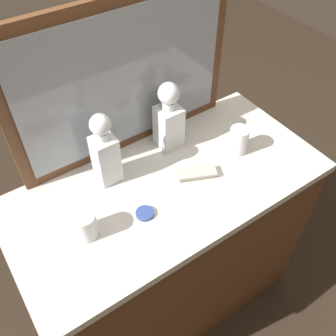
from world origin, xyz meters
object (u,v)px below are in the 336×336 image
object	(u,v)px
crystal_tumbler_far_right	(238,141)
silver_brush_left	(196,173)
crystal_decanter_right	(169,122)
crystal_tumbler_front	(85,226)
crystal_decanter_far_left	(105,155)
porcelain_dish	(145,213)

from	to	relation	value
crystal_tumbler_far_right	silver_brush_left	distance (m)	0.21
crystal_decanter_right	silver_brush_left	world-z (taller)	crystal_decanter_right
crystal_decanter_right	crystal_tumbler_far_right	xyz separation A→B (m)	(0.20, -0.18, -0.06)
crystal_tumbler_front	silver_brush_left	bearing A→B (deg)	0.42
crystal_tumbler_far_right	silver_brush_left	bearing A→B (deg)	-175.38
crystal_decanter_far_left	porcelain_dish	world-z (taller)	crystal_decanter_far_left
crystal_decanter_right	porcelain_dish	size ratio (longest dim) A/B	4.60
porcelain_dish	silver_brush_left	bearing A→B (deg)	9.73
silver_brush_left	crystal_decanter_right	bearing A→B (deg)	86.20
crystal_decanter_far_left	crystal_tumbler_far_right	world-z (taller)	crystal_decanter_far_left
crystal_decanter_right	porcelain_dish	distance (m)	0.37
crystal_decanter_far_left	crystal_tumbler_far_right	distance (m)	0.50
crystal_decanter_far_left	crystal_tumbler_far_right	xyz separation A→B (m)	(0.47, -0.15, -0.07)
crystal_tumbler_front	porcelain_dish	xyz separation A→B (m)	(0.19, -0.04, -0.04)
crystal_decanter_far_left	silver_brush_left	size ratio (longest dim) A/B	1.87
crystal_decanter_far_left	silver_brush_left	world-z (taller)	crystal_decanter_far_left
crystal_decanter_far_left	crystal_tumbler_front	bearing A→B (deg)	-134.58
crystal_decanter_far_left	crystal_tumbler_front	xyz separation A→B (m)	(-0.17, -0.17, -0.07)
crystal_decanter_far_left	crystal_tumbler_far_right	size ratio (longest dim) A/B	2.67
crystal_tumbler_front	porcelain_dish	bearing A→B (deg)	-11.57
crystal_tumbler_front	porcelain_dish	distance (m)	0.20
silver_brush_left	porcelain_dish	distance (m)	0.25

